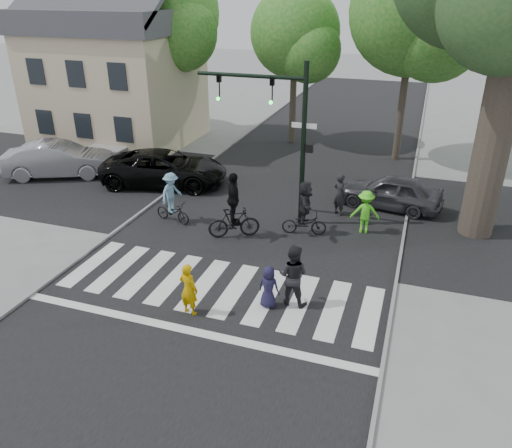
{
  "coord_description": "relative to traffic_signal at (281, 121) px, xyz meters",
  "views": [
    {
      "loc": [
        5.18,
        -10.73,
        8.23
      ],
      "look_at": [
        0.5,
        3.0,
        1.3
      ],
      "focal_mm": 35.0,
      "sensor_mm": 36.0,
      "label": 1
    }
  ],
  "objects": [
    {
      "name": "ground",
      "position": [
        -0.35,
        -6.2,
        -3.9
      ],
      "size": [
        120.0,
        120.0,
        0.0
      ],
      "primitive_type": "plane",
      "color": "gray",
      "rests_on": "ground"
    },
    {
      "name": "road_stem",
      "position": [
        -0.35,
        -1.2,
        -3.9
      ],
      "size": [
        10.0,
        70.0,
        0.01
      ],
      "primitive_type": "cube",
      "color": "black",
      "rests_on": "ground"
    },
    {
      "name": "road_cross",
      "position": [
        -0.35,
        1.8,
        -3.89
      ],
      "size": [
        70.0,
        10.0,
        0.01
      ],
      "primitive_type": "cube",
      "color": "black",
      "rests_on": "ground"
    },
    {
      "name": "curb_left",
      "position": [
        -5.4,
        -1.2,
        -3.85
      ],
      "size": [
        0.1,
        70.0,
        0.1
      ],
      "primitive_type": "cube",
      "color": "gray",
      "rests_on": "ground"
    },
    {
      "name": "curb_right",
      "position": [
        4.7,
        -1.2,
        -3.85
      ],
      "size": [
        0.1,
        70.0,
        0.1
      ],
      "primitive_type": "cube",
      "color": "gray",
      "rests_on": "ground"
    },
    {
      "name": "crosswalk",
      "position": [
        -0.35,
        -5.54,
        -3.89
      ],
      "size": [
        10.0,
        3.85,
        0.01
      ],
      "color": "silver",
      "rests_on": "ground"
    },
    {
      "name": "traffic_signal",
      "position": [
        0.0,
        0.0,
        0.0
      ],
      "size": [
        4.45,
        0.29,
        6.0
      ],
      "color": "black",
      "rests_on": "ground"
    },
    {
      "name": "bg_tree_0",
      "position": [
        -14.09,
        9.8,
        2.24
      ],
      "size": [
        5.46,
        5.2,
        8.97
      ],
      "color": "brown",
      "rests_on": "ground"
    },
    {
      "name": "bg_tree_1",
      "position": [
        -9.06,
        9.28,
        2.75
      ],
      "size": [
        6.09,
        5.8,
        9.8
      ],
      "color": "brown",
      "rests_on": "ground"
    },
    {
      "name": "bg_tree_2",
      "position": [
        -2.11,
        10.42,
        1.88
      ],
      "size": [
        5.04,
        4.8,
        8.4
      ],
      "color": "brown",
      "rests_on": "ground"
    },
    {
      "name": "bg_tree_3",
      "position": [
        3.95,
        9.07,
        3.04
      ],
      "size": [
        6.3,
        6.0,
        10.2
      ],
      "color": "brown",
      "rests_on": "ground"
    },
    {
      "name": "house",
      "position": [
        -11.85,
        7.78,
        -0.1
      ],
      "size": [
        8.4,
        8.1,
        8.82
      ],
      "color": "#C7BD91",
      "rests_on": "ground"
    },
    {
      "name": "pedestrian_woman",
      "position": [
        -0.62,
        -6.66,
        -3.12
      ],
      "size": [
        0.63,
        0.48,
        1.55
      ],
      "primitive_type": "imported",
      "rotation": [
        0.0,
        0.0,
        2.94
      ],
      "color": "#D19B04",
      "rests_on": "ground"
    },
    {
      "name": "pedestrian_child",
      "position": [
        1.35,
        -5.64,
        -3.26
      ],
      "size": [
        0.67,
        0.47,
        1.28
      ],
      "primitive_type": "imported",
      "rotation": [
        0.0,
        0.0,
        3.03
      ],
      "color": "#1E1B39",
      "rests_on": "ground"
    },
    {
      "name": "pedestrian_adult",
      "position": [
        1.94,
        -5.27,
        -2.98
      ],
      "size": [
        0.93,
        0.75,
        1.85
      ],
      "primitive_type": "imported",
      "rotation": [
        0.0,
        0.0,
        3.09
      ],
      "color": "black",
      "rests_on": "ground"
    },
    {
      "name": "cyclist_left",
      "position": [
        -3.83,
        -1.43,
        -3.04
      ],
      "size": [
        1.64,
        1.12,
        1.98
      ],
      "color": "black",
      "rests_on": "ground"
    },
    {
      "name": "cyclist_mid",
      "position": [
        -1.14,
        -1.88,
        -2.9
      ],
      "size": [
        1.89,
        1.33,
        2.44
      ],
      "color": "black",
      "rests_on": "ground"
    },
    {
      "name": "cyclist_right",
      "position": [
        1.2,
        -0.84,
        -2.99
      ],
      "size": [
        1.69,
        1.57,
        2.05
      ],
      "color": "black",
      "rests_on": "ground"
    },
    {
      "name": "car_suv",
      "position": [
        -6.02,
        2.04,
        -3.12
      ],
      "size": [
        6.03,
        3.73,
        1.56
      ],
      "primitive_type": "imported",
      "rotation": [
        0.0,
        0.0,
        1.79
      ],
      "color": "black",
      "rests_on": "ground"
    },
    {
      "name": "car_silver",
      "position": [
        -11.3,
        1.42,
        -3.07
      ],
      "size": [
        5.29,
        3.7,
        1.66
      ],
      "primitive_type": "imported",
      "rotation": [
        0.0,
        0.0,
        2.01
      ],
      "color": "#96969B",
      "rests_on": "ground"
    },
    {
      "name": "car_grey",
      "position": [
        3.95,
        2.66,
        -3.21
      ],
      "size": [
        4.26,
        2.21,
        1.39
      ],
      "primitive_type": "imported",
      "rotation": [
        0.0,
        0.0,
        -1.72
      ],
      "color": "#39383D",
      "rests_on": "ground"
    },
    {
      "name": "bystander_hivis",
      "position": [
        3.25,
        0.01,
        -3.09
      ],
      "size": [
        1.15,
        0.8,
        1.63
      ],
      "primitive_type": "imported",
      "rotation": [
        0.0,
        0.0,
        3.34
      ],
      "color": "#56E925",
      "rests_on": "ground"
    },
    {
      "name": "bystander_dark",
      "position": [
        2.1,
        1.3,
        -3.05
      ],
      "size": [
        0.74,
        0.68,
        1.7
      ],
      "primitive_type": "imported",
      "rotation": [
        0.0,
        0.0,
        2.54
      ],
      "color": "black",
      "rests_on": "ground"
    }
  ]
}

